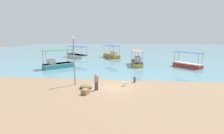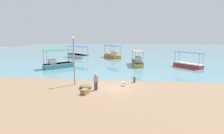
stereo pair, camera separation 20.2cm
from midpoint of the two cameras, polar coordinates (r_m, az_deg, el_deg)
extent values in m
plane|color=#80654C|center=(18.50, 0.84, -6.62)|extent=(120.00, 120.00, 0.00)
cube|color=slate|center=(65.87, 4.46, 5.56)|extent=(110.00, 90.00, 0.00)
cube|color=red|center=(32.61, 23.18, 0.56)|extent=(4.27, 4.63, 0.67)
cube|color=silver|center=(32.56, 23.21, 1.07)|extent=(4.33, 4.69, 0.08)
cylinder|color=#99999E|center=(31.89, 27.23, 2.33)|extent=(0.08, 0.08, 1.85)
cylinder|color=#99999E|center=(30.83, 26.18, 2.18)|extent=(0.08, 0.08, 1.85)
cylinder|color=#99999E|center=(34.12, 20.76, 3.25)|extent=(0.08, 0.08, 1.85)
cylinder|color=#99999E|center=(33.14, 19.58, 3.14)|extent=(0.08, 0.08, 1.85)
cube|color=#2C4988|center=(32.34, 23.45, 4.41)|extent=(4.22, 4.54, 0.05)
cube|color=gold|center=(32.33, 7.90, 1.24)|extent=(2.03, 5.75, 0.70)
cube|color=black|center=(32.28, 7.91, 1.79)|extent=(2.07, 5.80, 0.08)
cylinder|color=#99999E|center=(34.62, 6.36, 4.05)|extent=(0.08, 0.08, 1.90)
cylinder|color=#99999E|center=(34.77, 8.50, 4.03)|extent=(0.08, 0.08, 1.90)
cylinder|color=#99999E|center=(29.54, 7.32, 2.96)|extent=(0.08, 0.08, 1.90)
cylinder|color=#99999E|center=(29.71, 9.81, 2.94)|extent=(0.08, 0.08, 1.90)
cube|color=#876A54|center=(32.05, 8.00, 5.27)|extent=(2.11, 5.56, 0.05)
cube|color=beige|center=(30.95, 8.23, 2.48)|extent=(1.19, 1.36, 1.05)
cube|color=orange|center=(42.88, -0.34, 3.65)|extent=(4.66, 5.97, 0.85)
cube|color=silver|center=(42.83, -0.34, 4.16)|extent=(4.72, 6.02, 0.08)
cylinder|color=#99999E|center=(44.82, -2.77, 5.77)|extent=(0.08, 0.08, 2.03)
cylinder|color=#99999E|center=(45.49, -0.82, 5.85)|extent=(0.08, 0.08, 2.03)
cylinder|color=#99999E|center=(39.98, 0.20, 5.24)|extent=(0.08, 0.08, 2.03)
cylinder|color=#99999E|center=(40.74, 2.33, 5.33)|extent=(0.08, 0.08, 2.03)
cube|color=navy|center=(42.66, -0.34, 6.96)|extent=(4.64, 5.85, 0.05)
cube|color=silver|center=(41.62, 0.43, 4.55)|extent=(1.82, 1.81, 0.75)
cube|color=teal|center=(30.60, -17.33, 0.43)|extent=(4.65, 4.68, 0.77)
cube|color=silver|center=(30.55, -17.37, 1.07)|extent=(4.70, 4.74, 0.08)
cylinder|color=#99999E|center=(31.95, -14.37, 3.65)|extent=(0.08, 0.08, 2.19)
cylinder|color=#99999E|center=(30.61, -13.17, 3.43)|extent=(0.08, 0.08, 2.19)
cylinder|color=#99999E|center=(30.35, -21.83, 2.91)|extent=(0.08, 0.08, 2.19)
cylinder|color=#99999E|center=(28.95, -20.91, 2.64)|extent=(0.08, 0.08, 2.19)
cube|color=#1F7B41|center=(30.29, -17.59, 5.28)|extent=(4.58, 4.61, 0.05)
cube|color=silver|center=(30.09, -19.33, 1.65)|extent=(1.57, 1.56, 0.78)
cube|color=white|center=(44.00, -11.52, 3.58)|extent=(6.30, 5.58, 0.80)
cube|color=black|center=(43.96, -11.54, 4.04)|extent=(6.36, 5.64, 0.08)
cylinder|color=#99999E|center=(46.05, -14.53, 5.42)|extent=(0.08, 0.08, 1.88)
cylinder|color=#99999E|center=(46.86, -12.88, 5.57)|extent=(0.08, 0.08, 1.88)
cylinder|color=#99999E|center=(40.90, -10.09, 5.02)|extent=(0.08, 0.08, 1.88)
cylinder|color=#99999E|center=(41.82, -8.33, 5.18)|extent=(0.08, 0.08, 1.88)
cube|color=#244398|center=(43.80, -11.63, 6.57)|extent=(6.21, 5.54, 0.05)
cylinder|color=#E0997A|center=(19.03, 3.67, -5.81)|extent=(0.03, 0.03, 0.22)
cylinder|color=#E0997A|center=(18.93, 3.68, -5.89)|extent=(0.03, 0.03, 0.22)
ellipsoid|color=white|center=(18.91, 3.78, -5.14)|extent=(0.58, 0.33, 0.32)
ellipsoid|color=white|center=(18.90, 3.01, -5.08)|extent=(0.17, 0.13, 0.10)
cylinder|color=white|center=(18.86, 4.25, -4.47)|extent=(0.07, 0.07, 0.26)
sphere|color=white|center=(18.82, 4.26, -3.99)|extent=(0.11, 0.11, 0.11)
cone|color=#E5933F|center=(18.84, 4.76, -4.02)|extent=(0.30, 0.08, 0.06)
cylinder|color=gray|center=(19.35, -12.51, 1.49)|extent=(0.14, 0.14, 5.00)
sphere|color=#EAEACC|center=(19.13, -12.82, 9.25)|extent=(0.28, 0.28, 0.28)
cylinder|color=#47474C|center=(20.45, 7.10, -4.26)|extent=(0.25, 0.25, 0.54)
sphere|color=#4C4C51|center=(20.38, 7.12, -3.44)|extent=(0.26, 0.26, 0.26)
cylinder|color=#3A2D4C|center=(17.47, -5.74, -6.23)|extent=(0.16, 0.16, 0.85)
cylinder|color=#3A2D4C|center=(17.51, -5.16, -6.19)|extent=(0.16, 0.16, 0.85)
cube|color=tan|center=(17.30, -5.49, -3.87)|extent=(0.46, 0.37, 0.62)
sphere|color=tan|center=(17.20, -5.52, -2.52)|extent=(0.22, 0.22, 0.22)
ellipsoid|color=brown|center=(18.24, -8.82, -6.35)|extent=(1.26, 1.07, 0.39)
cube|color=olive|center=(16.48, -9.08, -8.00)|extent=(0.73, 0.78, 0.48)
camera|label=1|loc=(0.10, -90.26, -0.05)|focal=28.00mm
camera|label=2|loc=(0.10, 89.74, 0.05)|focal=28.00mm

